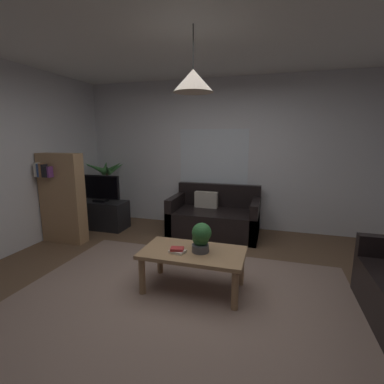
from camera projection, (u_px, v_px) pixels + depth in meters
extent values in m
cube|color=brown|center=(184.00, 295.00, 2.94)|extent=(5.34, 4.86, 0.02)
cube|color=gray|center=(178.00, 305.00, 2.75)|extent=(3.47, 2.67, 0.01)
cube|color=silver|center=(226.00, 155.00, 4.99)|extent=(5.46, 0.06, 2.65)
cube|color=white|center=(182.00, 17.00, 2.42)|extent=(5.34, 4.86, 0.02)
cube|color=white|center=(213.00, 160.00, 5.04)|extent=(1.25, 0.01, 1.11)
cube|color=black|center=(214.00, 223.00, 4.71)|extent=(1.48, 0.84, 0.42)
cube|color=black|center=(219.00, 195.00, 4.97)|extent=(1.48, 0.12, 0.40)
cube|color=black|center=(176.00, 213.00, 4.88)|extent=(0.12, 0.84, 0.64)
cube|color=black|center=(255.00, 220.00, 4.50)|extent=(0.12, 0.84, 0.64)
cube|color=#B7AD9E|center=(206.00, 200.00, 4.87)|extent=(0.40, 0.13, 0.28)
cube|color=#A87F56|center=(193.00, 253.00, 2.96)|extent=(1.10, 0.60, 0.04)
cylinder|color=#A87F56|center=(142.00, 276.00, 2.91)|extent=(0.07, 0.07, 0.40)
cylinder|color=#A87F56|center=(235.00, 290.00, 2.64)|extent=(0.07, 0.07, 0.40)
cylinder|color=#A87F56|center=(160.00, 257.00, 3.37)|extent=(0.07, 0.07, 0.40)
cylinder|color=#A87F56|center=(241.00, 268.00, 3.09)|extent=(0.07, 0.07, 0.40)
cube|color=beige|center=(177.00, 251.00, 2.91)|extent=(0.18, 0.15, 0.03)
cube|color=#B22D2D|center=(177.00, 249.00, 2.91)|extent=(0.15, 0.12, 0.03)
cube|color=black|center=(204.00, 248.00, 3.00)|extent=(0.14, 0.15, 0.02)
cylinder|color=#4C4C51|center=(200.00, 248.00, 2.93)|extent=(0.18, 0.18, 0.08)
sphere|color=#2D6B33|center=(201.00, 238.00, 2.93)|extent=(0.18, 0.18, 0.18)
sphere|color=#2D6B33|center=(202.00, 233.00, 2.89)|extent=(0.21, 0.21, 0.21)
cube|color=black|center=(102.00, 215.00, 5.06)|extent=(0.90, 0.44, 0.50)
cube|color=black|center=(100.00, 187.00, 4.94)|extent=(0.76, 0.05, 0.43)
cube|color=black|center=(99.00, 187.00, 4.91)|extent=(0.72, 0.00, 0.39)
cube|color=black|center=(101.00, 200.00, 4.99)|extent=(0.24, 0.16, 0.04)
cylinder|color=#4C4C51|center=(109.00, 213.00, 5.50)|extent=(0.32, 0.32, 0.30)
cylinder|color=brown|center=(108.00, 189.00, 5.41)|extent=(0.05, 0.05, 0.68)
cone|color=#3D7F3D|center=(114.00, 167.00, 5.26)|extent=(0.40, 0.15, 0.28)
cone|color=#3D7F3D|center=(116.00, 168.00, 5.45)|extent=(0.27, 0.39, 0.28)
cone|color=#3D7F3D|center=(105.00, 167.00, 5.54)|extent=(0.32, 0.45, 0.31)
cone|color=#3D7F3D|center=(95.00, 167.00, 5.39)|extent=(0.56, 0.12, 0.25)
cone|color=#3D7F3D|center=(95.00, 168.00, 5.21)|extent=(0.32, 0.42, 0.33)
cone|color=#3D7F3D|center=(107.00, 169.00, 5.15)|extent=(0.29, 0.40, 0.30)
cube|color=#A87F56|center=(63.00, 198.00, 4.32)|extent=(0.70, 0.22, 1.40)
cube|color=beige|center=(39.00, 170.00, 4.20)|extent=(0.05, 0.16, 0.21)
cube|color=#2D4C8C|center=(41.00, 170.00, 4.19)|extent=(0.03, 0.16, 0.20)
cube|color=#99663F|center=(44.00, 170.00, 4.17)|extent=(0.04, 0.16, 0.21)
cube|color=black|center=(46.00, 171.00, 4.16)|extent=(0.04, 0.16, 0.19)
cube|color=black|center=(49.00, 172.00, 4.15)|extent=(0.05, 0.16, 0.16)
cube|color=#72387F|center=(52.00, 172.00, 4.14)|extent=(0.03, 0.16, 0.16)
cylinder|color=black|center=(193.00, 47.00, 2.57)|extent=(0.01, 0.01, 0.39)
cone|color=beige|center=(193.00, 81.00, 2.63)|extent=(0.39, 0.39, 0.21)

